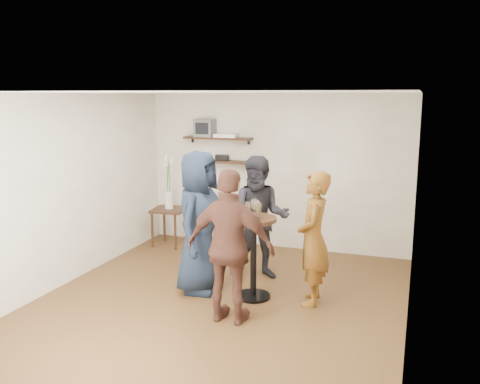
{
  "coord_description": "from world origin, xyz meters",
  "views": [
    {
      "loc": [
        2.28,
        -5.67,
        2.57
      ],
      "look_at": [
        0.11,
        0.4,
        1.34
      ],
      "focal_mm": 38.0,
      "sensor_mm": 36.0,
      "label": 1
    }
  ],
  "objects_px": {
    "person_plaid": "(313,238)",
    "person_dark": "(260,218)",
    "person_navy": "(199,222)",
    "dvd_deck": "(226,136)",
    "drinks_table": "(253,246)",
    "person_brown": "(230,247)",
    "side_table": "(169,215)",
    "crt_monitor": "(205,128)",
    "radio": "(222,158)"
  },
  "relations": [
    {
      "from": "crt_monitor",
      "to": "dvd_deck",
      "type": "distance_m",
      "value": 0.41
    },
    {
      "from": "dvd_deck",
      "to": "person_navy",
      "type": "bearing_deg",
      "value": -78.39
    },
    {
      "from": "person_plaid",
      "to": "drinks_table",
      "type": "bearing_deg",
      "value": -90.0
    },
    {
      "from": "crt_monitor",
      "to": "person_plaid",
      "type": "distance_m",
      "value": 3.33
    },
    {
      "from": "crt_monitor",
      "to": "person_dark",
      "type": "relative_size",
      "value": 0.18
    },
    {
      "from": "dvd_deck",
      "to": "drinks_table",
      "type": "distance_m",
      "value": 2.74
    },
    {
      "from": "drinks_table",
      "to": "person_plaid",
      "type": "xyz_separation_m",
      "value": [
        0.75,
        0.09,
        0.15
      ]
    },
    {
      "from": "person_plaid",
      "to": "person_dark",
      "type": "distance_m",
      "value": 1.1
    },
    {
      "from": "person_plaid",
      "to": "radio",
      "type": "bearing_deg",
      "value": -142.5
    },
    {
      "from": "radio",
      "to": "drinks_table",
      "type": "height_order",
      "value": "radio"
    },
    {
      "from": "radio",
      "to": "person_brown",
      "type": "height_order",
      "value": "person_brown"
    },
    {
      "from": "radio",
      "to": "drinks_table",
      "type": "relative_size",
      "value": 0.21
    },
    {
      "from": "person_navy",
      "to": "radio",
      "type": "bearing_deg",
      "value": 13.19
    },
    {
      "from": "crt_monitor",
      "to": "person_navy",
      "type": "xyz_separation_m",
      "value": [
        0.83,
        -2.16,
        -1.08
      ]
    },
    {
      "from": "side_table",
      "to": "person_plaid",
      "type": "distance_m",
      "value": 3.29
    },
    {
      "from": "dvd_deck",
      "to": "drinks_table",
      "type": "xyz_separation_m",
      "value": [
        1.19,
        -2.15,
        -1.22
      ]
    },
    {
      "from": "dvd_deck",
      "to": "side_table",
      "type": "distance_m",
      "value": 1.68
    },
    {
      "from": "person_dark",
      "to": "person_brown",
      "type": "xyz_separation_m",
      "value": [
        0.12,
        -1.49,
        0.01
      ]
    },
    {
      "from": "dvd_deck",
      "to": "person_brown",
      "type": "bearing_deg",
      "value": -68.1
    },
    {
      "from": "drinks_table",
      "to": "person_dark",
      "type": "height_order",
      "value": "person_dark"
    },
    {
      "from": "dvd_deck",
      "to": "person_dark",
      "type": "height_order",
      "value": "dvd_deck"
    },
    {
      "from": "person_plaid",
      "to": "person_dark",
      "type": "height_order",
      "value": "person_dark"
    },
    {
      "from": "dvd_deck",
      "to": "side_table",
      "type": "relative_size",
      "value": 0.61
    },
    {
      "from": "crt_monitor",
      "to": "dvd_deck",
      "type": "height_order",
      "value": "crt_monitor"
    },
    {
      "from": "radio",
      "to": "side_table",
      "type": "distance_m",
      "value": 1.34
    },
    {
      "from": "dvd_deck",
      "to": "person_plaid",
      "type": "distance_m",
      "value": 3.02
    },
    {
      "from": "radio",
      "to": "person_navy",
      "type": "height_order",
      "value": "person_navy"
    },
    {
      "from": "dvd_deck",
      "to": "person_brown",
      "type": "height_order",
      "value": "dvd_deck"
    },
    {
      "from": "side_table",
      "to": "drinks_table",
      "type": "xyz_separation_m",
      "value": [
        2.09,
        -1.72,
        0.14
      ]
    },
    {
      "from": "crt_monitor",
      "to": "person_plaid",
      "type": "relative_size",
      "value": 0.19
    },
    {
      "from": "drinks_table",
      "to": "person_brown",
      "type": "bearing_deg",
      "value": -92.17
    },
    {
      "from": "side_table",
      "to": "person_brown",
      "type": "height_order",
      "value": "person_brown"
    },
    {
      "from": "person_plaid",
      "to": "person_navy",
      "type": "height_order",
      "value": "person_navy"
    },
    {
      "from": "person_plaid",
      "to": "person_brown",
      "type": "distance_m",
      "value": 1.15
    },
    {
      "from": "radio",
      "to": "person_dark",
      "type": "height_order",
      "value": "person_dark"
    },
    {
      "from": "dvd_deck",
      "to": "person_dark",
      "type": "bearing_deg",
      "value": -53.51
    },
    {
      "from": "drinks_table",
      "to": "person_navy",
      "type": "bearing_deg",
      "value": -179.49
    },
    {
      "from": "person_dark",
      "to": "radio",
      "type": "bearing_deg",
      "value": 117.19
    },
    {
      "from": "person_dark",
      "to": "person_navy",
      "type": "distance_m",
      "value": 0.96
    },
    {
      "from": "drinks_table",
      "to": "person_brown",
      "type": "relative_size",
      "value": 0.6
    },
    {
      "from": "dvd_deck",
      "to": "side_table",
      "type": "bearing_deg",
      "value": -154.38
    },
    {
      "from": "side_table",
      "to": "person_brown",
      "type": "xyz_separation_m",
      "value": [
        2.06,
        -2.47,
        0.34
      ]
    },
    {
      "from": "dvd_deck",
      "to": "person_brown",
      "type": "distance_m",
      "value": 3.29
    },
    {
      "from": "person_plaid",
      "to": "person_brown",
      "type": "bearing_deg",
      "value": -49.59
    },
    {
      "from": "crt_monitor",
      "to": "person_plaid",
      "type": "height_order",
      "value": "crt_monitor"
    },
    {
      "from": "person_navy",
      "to": "drinks_table",
      "type": "bearing_deg",
      "value": -90.0
    },
    {
      "from": "person_navy",
      "to": "dvd_deck",
      "type": "bearing_deg",
      "value": 11.1
    },
    {
      "from": "drinks_table",
      "to": "person_dark",
      "type": "relative_size",
      "value": 0.61
    },
    {
      "from": "crt_monitor",
      "to": "side_table",
      "type": "distance_m",
      "value": 1.62
    },
    {
      "from": "person_plaid",
      "to": "dvd_deck",
      "type": "bearing_deg",
      "value": -143.7
    }
  ]
}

